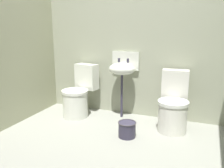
% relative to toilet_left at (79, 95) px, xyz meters
% --- Properties ---
extents(ground_plane, '(3.30, 2.90, 0.08)m').
position_rel_toilet_left_xyz_m(ground_plane, '(0.79, -0.90, -0.36)').
color(ground_plane, gray).
extents(wall_back, '(3.30, 0.10, 2.40)m').
position_rel_toilet_left_xyz_m(wall_back, '(0.79, 0.40, 0.88)').
color(wall_back, '#989C83').
rests_on(wall_back, ground).
extents(toilet_left, '(0.48, 0.65, 0.78)m').
position_rel_toilet_left_xyz_m(toilet_left, '(0.00, 0.00, 0.00)').
color(toilet_left, silver).
rests_on(toilet_left, ground).
extents(toilet_right, '(0.43, 0.62, 0.78)m').
position_rel_toilet_left_xyz_m(toilet_right, '(1.44, -0.00, 0.00)').
color(toilet_right, silver).
rests_on(toilet_right, ground).
extents(sink, '(0.42, 0.35, 0.99)m').
position_rel_toilet_left_xyz_m(sink, '(0.65, 0.19, 0.43)').
color(sink, '#332F41').
rests_on(sink, ground).
extents(bucket, '(0.23, 0.23, 0.20)m').
position_rel_toilet_left_xyz_m(bucket, '(0.95, -0.47, -0.22)').
color(bucket, '#332F41').
rests_on(bucket, ground).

